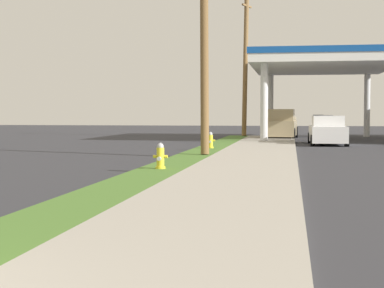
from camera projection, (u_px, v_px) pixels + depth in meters
fire_hydrant_second at (160, 157)px, 17.63m from camera, size 0.42×0.38×0.74m
fire_hydrant_third at (210, 141)px, 28.01m from camera, size 0.42×0.37×0.74m
utility_pole_midground at (204, 17)px, 23.76m from camera, size 0.58×1.70×10.43m
utility_pole_background at (245, 65)px, 42.94m from camera, size 0.64×1.35×9.68m
car_white_by_near_pump at (327, 131)px, 33.27m from camera, size 1.99×4.52×1.57m
truck_tan_at_forecourt at (281, 125)px, 41.10m from camera, size 2.35×5.48×1.97m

